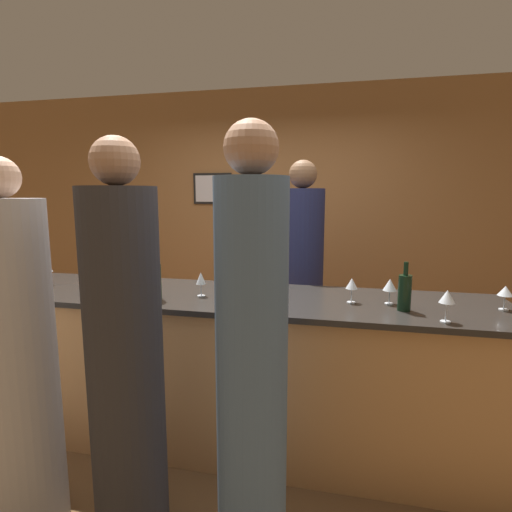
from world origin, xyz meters
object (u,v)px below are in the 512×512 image
object	(u,v)px
bartender	(301,288)
wine_bottle_1	(405,292)
wine_bottle_2	(156,281)
guest_3	(252,368)
guest_2	(16,364)
guest_0	(125,360)
wine_bottle_0	(224,281)

from	to	relation	value
bartender	wine_bottle_1	distance (m)	1.18
wine_bottle_1	wine_bottle_2	xyz separation A→B (m)	(-1.50, -0.07, 0.01)
guest_3	guest_2	bearing A→B (deg)	-178.18
guest_3	wine_bottle_2	world-z (taller)	guest_3
wine_bottle_1	wine_bottle_2	distance (m)	1.50
guest_0	wine_bottle_1	xyz separation A→B (m)	(1.34, 0.72, 0.23)
bartender	guest_2	xyz separation A→B (m)	(-1.21, -1.71, -0.05)
guest_2	guest_3	size ratio (longest dim) A/B	0.94
guest_2	guest_3	world-z (taller)	guest_3
guest_0	guest_2	xyz separation A→B (m)	(-0.56, -0.07, -0.05)
wine_bottle_0	wine_bottle_2	world-z (taller)	wine_bottle_2
wine_bottle_1	guest_2	bearing A→B (deg)	-157.54
bartender	wine_bottle_0	size ratio (longest dim) A/B	6.67
wine_bottle_0	wine_bottle_1	world-z (taller)	wine_bottle_0
guest_2	wine_bottle_2	size ratio (longest dim) A/B	6.28
bartender	guest_0	world-z (taller)	bartender
bartender	guest_2	world-z (taller)	bartender
guest_2	guest_0	bearing A→B (deg)	6.78
bartender	wine_bottle_2	bearing A→B (deg)	50.93
wine_bottle_1	wine_bottle_2	bearing A→B (deg)	-177.35
bartender	wine_bottle_0	world-z (taller)	bartender
guest_2	wine_bottle_0	xyz separation A→B (m)	(0.82, 0.81, 0.29)
guest_0	bartender	bearing A→B (deg)	68.33
guest_0	guest_3	xyz separation A→B (m)	(0.62, -0.03, 0.03)
bartender	wine_bottle_2	size ratio (longest dim) A/B	6.63
guest_0	wine_bottle_1	bearing A→B (deg)	28.17
wine_bottle_0	wine_bottle_2	distance (m)	0.43
wine_bottle_0	wine_bottle_1	xyz separation A→B (m)	(1.08, -0.02, -0.01)
guest_2	wine_bottle_0	world-z (taller)	guest_2
guest_2	wine_bottle_2	bearing A→B (deg)	60.85
guest_0	wine_bottle_0	bearing A→B (deg)	70.35
guest_3	wine_bottle_0	xyz separation A→B (m)	(-0.36, 0.77, 0.21)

